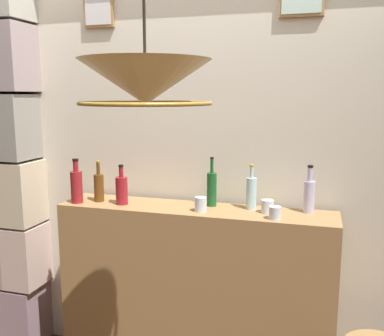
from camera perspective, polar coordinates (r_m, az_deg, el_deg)
panelled_rear_partition at (r=2.73m, az=1.72°, el=2.58°), size 3.13×0.15×2.77m
stone_pillar at (r=3.24m, az=-23.14°, el=1.39°), size 0.44×0.34×2.70m
bar_shelf_unit at (r=2.76m, az=0.30°, el=-16.79°), size 1.66×0.33×1.14m
liquor_bottle_port at (r=2.59m, az=2.64°, el=-2.71°), size 0.06×0.06×0.30m
liquor_bottle_vermouth at (r=2.75m, az=-15.12°, el=-2.27°), size 0.07×0.07×0.28m
liquor_bottle_whiskey at (r=2.53m, az=15.33°, el=-3.45°), size 0.06×0.06×0.27m
liquor_bottle_tequila at (r=2.76m, az=-12.29°, el=-2.44°), size 0.06×0.06×0.26m
liquor_bottle_brandy at (r=2.66m, az=-9.35°, el=-2.85°), size 0.07×0.07×0.25m
liquor_bottle_rum at (r=2.54m, az=7.89°, el=-3.24°), size 0.06×0.06×0.27m
glass_tumbler_rocks at (r=2.48m, az=10.01°, el=-5.06°), size 0.07×0.07×0.08m
glass_tumbler_highball at (r=2.37m, az=10.99°, el=-5.88°), size 0.07×0.07×0.07m
glass_tumbler_shot at (r=2.48m, az=1.16°, el=-4.85°), size 0.07×0.07×0.08m
pendant_lamp at (r=1.74m, az=-6.24°, el=11.07°), size 0.54×0.54×0.52m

